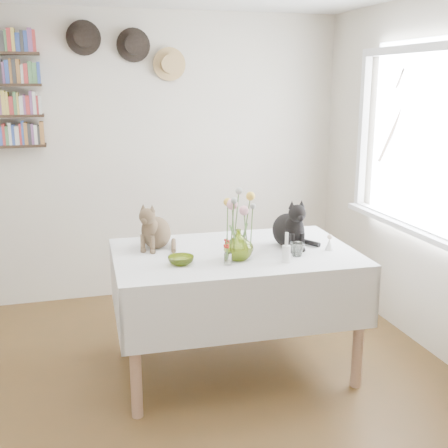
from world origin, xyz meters
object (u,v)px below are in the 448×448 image
object	(u,v)px
tabby_cat	(156,224)
black_cat	(289,221)
flower_vase	(238,244)
dining_table	(234,281)

from	to	relation	value
tabby_cat	black_cat	distance (m)	0.88
tabby_cat	flower_vase	distance (m)	0.60
dining_table	flower_vase	bearing A→B (deg)	-98.93
tabby_cat	flower_vase	size ratio (longest dim) A/B	1.66
tabby_cat	flower_vase	bearing A→B (deg)	-6.26
tabby_cat	black_cat	xyz separation A→B (m)	(0.85, -0.22, 0.01)
dining_table	tabby_cat	xyz separation A→B (m)	(-0.47, 0.23, 0.37)
dining_table	tabby_cat	distance (m)	0.64
tabby_cat	black_cat	size ratio (longest dim) A/B	0.94
tabby_cat	black_cat	bearing A→B (deg)	21.52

